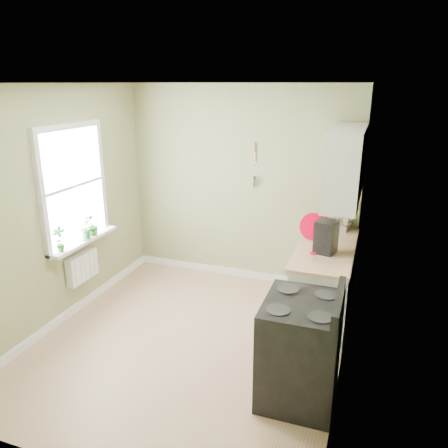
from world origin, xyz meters
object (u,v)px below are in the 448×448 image
(stand_mixer, at_px, (343,214))
(coffee_maker, at_px, (326,238))
(kettle, at_px, (322,220))
(stove, at_px, (301,349))

(stand_mixer, relative_size, coffee_maker, 1.21)
(stand_mixer, xyz_separation_m, kettle, (-0.26, -0.02, -0.10))
(stand_mixer, height_order, kettle, stand_mixer)
(stove, distance_m, stand_mixer, 2.30)
(coffee_maker, bearing_deg, stand_mixer, 83.75)
(stove, height_order, kettle, kettle)
(stove, xyz_separation_m, kettle, (-0.14, 2.19, 0.52))
(stove, xyz_separation_m, stand_mixer, (0.12, 2.21, 0.62))
(stove, xyz_separation_m, coffee_maker, (0.02, 1.28, 0.61))
(stove, bearing_deg, stand_mixer, 86.91)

